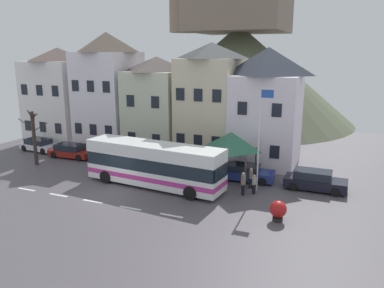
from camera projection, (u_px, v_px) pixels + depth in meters
ground_plane at (108, 193)px, 27.52m from camera, size 40.00×60.00×0.07m
townhouse_00 at (61, 95)px, 42.59m from camera, size 6.33×6.26×10.49m
townhouse_01 at (109, 91)px, 39.81m from camera, size 5.55×6.01×12.01m
townhouse_02 at (157, 105)px, 37.83m from camera, size 5.29×5.84×9.58m
townhouse_03 at (211, 101)px, 35.97m from camera, size 5.14×6.70×10.88m
townhouse_04 at (266, 107)px, 33.55m from camera, size 5.73×5.72×10.42m
hilltop_castle at (238, 69)px, 55.03m from camera, size 33.13×33.13×21.24m
transit_bus at (154, 165)px, 28.49m from camera, size 11.22×3.45×3.31m
bus_shelter at (231, 141)px, 29.77m from camera, size 3.60×3.60×3.87m
parked_car_00 at (245, 172)px, 30.04m from camera, size 4.64×2.16×1.28m
parked_car_01 at (71, 151)px, 36.66m from camera, size 4.46×2.08×1.32m
parked_car_02 at (39, 145)px, 39.08m from camera, size 4.32×2.18×1.28m
parked_car_03 at (113, 156)px, 34.65m from camera, size 4.11×2.33×1.41m
parked_car_04 at (315, 180)px, 27.94m from camera, size 4.48×1.98×1.47m
pedestrian_00 at (243, 182)px, 26.82m from camera, size 0.34×0.34×1.71m
pedestrian_01 at (211, 173)px, 28.91m from camera, size 0.35×0.35×1.64m
pedestrian_02 at (251, 177)px, 28.13m from camera, size 0.29×0.29×1.60m
pedestrian_03 at (254, 184)px, 27.11m from camera, size 0.31×0.35×1.44m
public_bench at (242, 166)px, 32.22m from camera, size 1.69×0.48×0.87m
flagpole at (260, 133)px, 26.90m from camera, size 0.95×0.10×7.52m
harbour_buoy at (278, 210)px, 22.72m from camera, size 1.03×1.03×1.28m
bare_tree_00 at (34, 137)px, 33.75m from camera, size 1.98×1.64×5.19m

